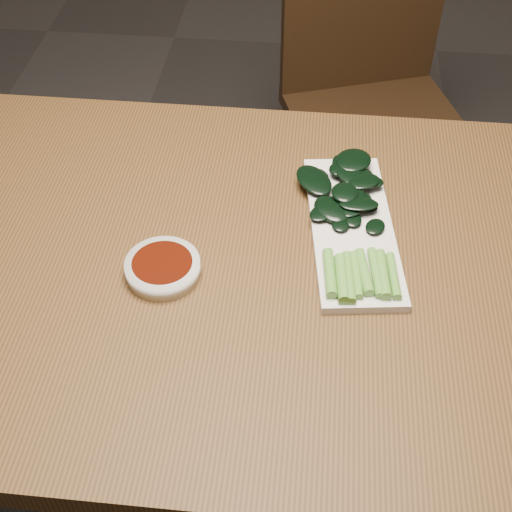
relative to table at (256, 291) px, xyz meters
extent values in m
plane|color=#292727|center=(0.00, 0.00, -0.68)|extent=(6.00, 6.00, 0.00)
cube|color=#492F14|center=(0.00, 0.00, 0.05)|extent=(1.40, 0.80, 0.04)
cube|color=black|center=(0.24, 0.82, -0.25)|extent=(0.54, 0.54, 0.04)
cylinder|color=black|center=(0.13, 0.58, -0.47)|extent=(0.04, 0.04, 0.41)
cylinder|color=black|center=(0.47, 0.70, -0.47)|extent=(0.04, 0.04, 0.41)
cylinder|color=black|center=(0.01, 0.93, -0.47)|extent=(0.04, 0.04, 0.41)
cylinder|color=black|center=(0.35, 1.05, -0.47)|extent=(0.04, 0.04, 0.41)
cube|color=black|center=(0.18, 1.00, -0.01)|extent=(0.41, 0.17, 0.44)
cylinder|color=silver|center=(-0.13, -0.04, 0.08)|extent=(0.11, 0.11, 0.03)
cylinder|color=#3E0F05|center=(-0.13, -0.04, 0.09)|extent=(0.09, 0.09, 0.00)
cube|color=silver|center=(0.14, 0.08, 0.08)|extent=(0.17, 0.35, 0.01)
cylinder|color=#589734|center=(0.11, -0.04, 0.09)|extent=(0.03, 0.09, 0.02)
cylinder|color=#589734|center=(0.13, -0.05, 0.09)|extent=(0.03, 0.09, 0.02)
cylinder|color=#589734|center=(0.14, -0.04, 0.09)|extent=(0.02, 0.09, 0.01)
cylinder|color=#589734|center=(0.15, -0.03, 0.09)|extent=(0.02, 0.09, 0.01)
cylinder|color=#589734|center=(0.16, -0.03, 0.09)|extent=(0.03, 0.08, 0.02)
cylinder|color=#589734|center=(0.18, -0.03, 0.09)|extent=(0.02, 0.09, 0.01)
cylinder|color=#589734|center=(0.19, -0.03, 0.09)|extent=(0.02, 0.09, 0.02)
cylinder|color=#589734|center=(0.20, -0.03, 0.09)|extent=(0.02, 0.09, 0.01)
ellipsoid|color=black|center=(0.08, 0.17, 0.09)|extent=(0.09, 0.10, 0.01)
ellipsoid|color=black|center=(0.14, 0.22, 0.10)|extent=(0.08, 0.09, 0.01)
ellipsoid|color=black|center=(0.13, 0.20, 0.10)|extent=(0.06, 0.06, 0.01)
ellipsoid|color=black|center=(0.14, 0.14, 0.09)|extent=(0.05, 0.04, 0.00)
ellipsoid|color=black|center=(0.16, 0.18, 0.10)|extent=(0.05, 0.05, 0.01)
ellipsoid|color=black|center=(0.15, 0.11, 0.10)|extent=(0.06, 0.04, 0.01)
ellipsoid|color=black|center=(0.08, 0.18, 0.09)|extent=(0.05, 0.05, 0.01)
ellipsoid|color=black|center=(0.13, 0.20, 0.10)|extent=(0.08, 0.10, 0.01)
ellipsoid|color=black|center=(0.14, 0.21, 0.09)|extent=(0.07, 0.06, 0.01)
ellipsoid|color=black|center=(0.17, 0.12, 0.09)|extent=(0.04, 0.04, 0.01)
ellipsoid|color=black|center=(0.14, 0.12, 0.10)|extent=(0.05, 0.05, 0.01)
ellipsoid|color=black|center=(0.14, 0.13, 0.10)|extent=(0.07, 0.07, 0.01)
ellipsoid|color=black|center=(0.16, 0.17, 0.10)|extent=(0.07, 0.06, 0.01)
ellipsoid|color=black|center=(0.14, 0.12, 0.10)|extent=(0.07, 0.08, 0.01)
ellipsoid|color=black|center=(0.11, 0.10, 0.09)|extent=(0.08, 0.09, 0.01)
ellipsoid|color=black|center=(0.10, 0.10, 0.09)|extent=(0.07, 0.07, 0.01)
ellipsoid|color=black|center=(0.13, 0.13, 0.10)|extent=(0.05, 0.05, 0.01)
ellipsoid|color=black|center=(0.17, 0.17, 0.10)|extent=(0.06, 0.05, 0.01)
ellipsoid|color=black|center=(0.15, 0.13, 0.09)|extent=(0.05, 0.05, 0.01)
ellipsoid|color=black|center=(0.13, 0.07, 0.09)|extent=(0.03, 0.04, 0.01)
ellipsoid|color=black|center=(0.13, 0.09, 0.09)|extent=(0.04, 0.05, 0.01)
ellipsoid|color=black|center=(0.14, 0.09, 0.09)|extent=(0.04, 0.05, 0.01)
ellipsoid|color=black|center=(0.18, 0.07, 0.09)|extent=(0.04, 0.05, 0.01)
camera|label=1|loc=(0.08, -0.75, 0.85)|focal=50.00mm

